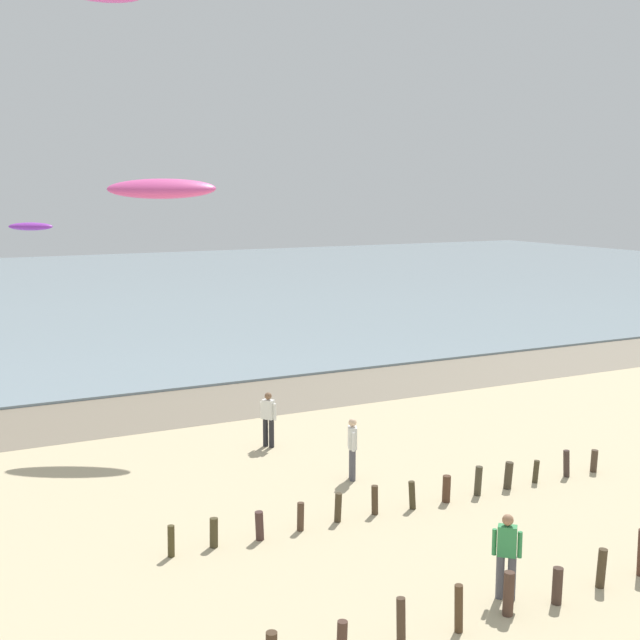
% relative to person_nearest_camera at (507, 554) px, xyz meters
% --- Properties ---
extents(wet_sand_strip, '(120.00, 5.22, 0.01)m').
position_rel_person_nearest_camera_xyz_m(wet_sand_strip, '(-5.47, 16.82, -0.91)').
color(wet_sand_strip, '#7A6D59').
rests_on(wet_sand_strip, ground).
extents(groyne_mid, '(20.21, 0.38, 1.01)m').
position_rel_person_nearest_camera_xyz_m(groyne_mid, '(2.13, -0.57, -0.49)').
color(groyne_mid, '#4A3827').
rests_on(groyne_mid, ground).
extents(groyne_far, '(12.38, 0.35, 0.78)m').
position_rel_person_nearest_camera_xyz_m(groyne_far, '(1.17, 4.77, -0.57)').
color(groyne_far, '#453D22').
rests_on(groyne_far, ground).
extents(person_nearest_camera, '(0.44, 0.42, 1.71)m').
position_rel_person_nearest_camera_xyz_m(person_nearest_camera, '(0.00, 0.00, 0.00)').
color(person_nearest_camera, '#4C4C56').
rests_on(person_nearest_camera, ground).
extents(person_by_waterline, '(0.34, 0.53, 1.71)m').
position_rel_person_nearest_camera_xyz_m(person_by_waterline, '(0.72, 7.28, 0.00)').
color(person_by_waterline, '#4C4C56').
rests_on(person_by_waterline, ground).
extents(person_right_flank, '(0.38, 0.50, 1.71)m').
position_rel_person_nearest_camera_xyz_m(person_right_flank, '(-0.11, 11.03, 0.00)').
color(person_right_flank, '#232328').
rests_on(person_right_flank, ground).
extents(kite_aloft_0, '(3.72, 2.83, 0.90)m').
position_rel_person_nearest_camera_xyz_m(kite_aloft_0, '(-2.11, 14.87, 6.93)').
color(kite_aloft_0, '#E54C99').
extents(kite_aloft_2, '(2.07, 1.84, 0.42)m').
position_rel_person_nearest_camera_xyz_m(kite_aloft_2, '(-4.44, 26.74, 5.30)').
color(kite_aloft_2, purple).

